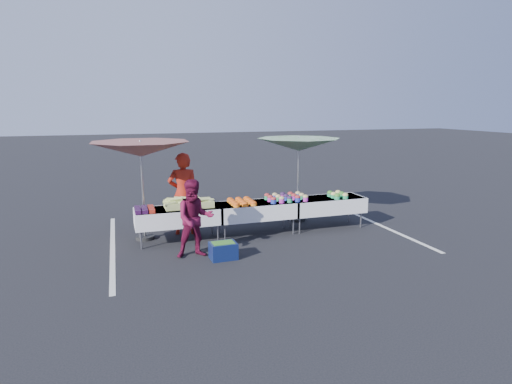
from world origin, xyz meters
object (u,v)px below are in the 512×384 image
object	(u,v)px
table_center	(256,210)
umbrella_right	(299,145)
storage_bin	(223,250)
table_left	(178,216)
vendor	(183,194)
table_right	(326,204)
customer	(195,219)
umbrella_left	(141,150)

from	to	relation	value
table_center	umbrella_right	size ratio (longest dim) A/B	0.73
umbrella_right	storage_bin	bearing A→B (deg)	-139.10
table_left	umbrella_right	bearing A→B (deg)	14.03
vendor	table_right	bearing A→B (deg)	179.57
table_left	table_center	size ratio (longest dim) A/B	1.00
table_right	table_left	bearing A→B (deg)	180.00
umbrella_right	storage_bin	xyz separation A→B (m)	(-2.53, -2.19, -1.80)
storage_bin	table_center	bearing A→B (deg)	48.84
table_center	customer	xyz separation A→B (m)	(-1.62, -1.10, 0.19)
umbrella_left	umbrella_right	distance (m)	3.92
customer	umbrella_left	size ratio (longest dim) A/B	0.55
umbrella_right	customer	bearing A→B (deg)	-147.87
table_center	umbrella_left	world-z (taller)	umbrella_left
vendor	umbrella_right	world-z (taller)	umbrella_right
table_right	umbrella_left	world-z (taller)	umbrella_left
umbrella_left	umbrella_right	bearing A→B (deg)	5.85
table_left	table_center	xyz separation A→B (m)	(1.80, 0.00, 0.00)
customer	storage_bin	size ratio (longest dim) A/B	2.96
storage_bin	table_right	bearing A→B (deg)	23.33
table_left	table_right	world-z (taller)	same
storage_bin	umbrella_left	bearing A→B (deg)	125.24
table_left	storage_bin	world-z (taller)	table_left
table_center	umbrella_right	world-z (taller)	umbrella_right
table_right	vendor	world-z (taller)	vendor
vendor	customer	distance (m)	1.66
vendor	customer	xyz separation A→B (m)	(-0.03, -1.65, -0.18)
table_right	umbrella_left	xyz separation A→B (m)	(-4.30, 0.40, 1.43)
table_left	umbrella_left	bearing A→B (deg)	150.26
table_left	umbrella_left	world-z (taller)	umbrella_left
customer	storage_bin	world-z (taller)	customer
table_right	vendor	size ratio (longest dim) A/B	0.97
table_left	vendor	world-z (taller)	vendor
vendor	table_center	bearing A→B (deg)	169.67
table_right	vendor	xyz separation A→B (m)	(-3.39, 0.55, 0.37)
vendor	umbrella_left	xyz separation A→B (m)	(-0.91, -0.15, 1.06)
umbrella_left	table_center	bearing A→B (deg)	-9.09
table_right	customer	world-z (taller)	customer
table_left	umbrella_right	distance (m)	3.58
table_left	umbrella_right	size ratio (longest dim) A/B	0.73
umbrella_right	storage_bin	distance (m)	3.80
table_center	table_right	size ratio (longest dim) A/B	1.00
table_center	customer	world-z (taller)	customer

